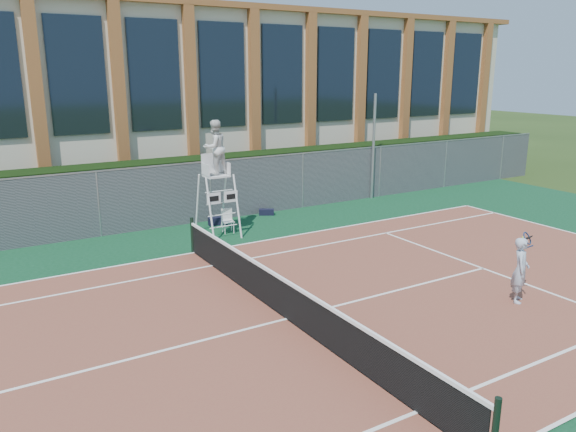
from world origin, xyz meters
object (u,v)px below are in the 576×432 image
steel_pole (373,147)px  plastic_chair (227,219)px  umpire_chair (215,151)px  tennis_player (520,270)px

steel_pole → plastic_chair: size_ratio=5.46×
umpire_chair → tennis_player: size_ratio=2.42×
plastic_chair → steel_pole: bearing=12.0°
tennis_player → plastic_chair: bearing=110.6°
plastic_chair → tennis_player: (3.41, -9.06, 0.34)m
steel_pole → umpire_chair: 8.23m
umpire_chair → tennis_player: bearing=-67.2°
umpire_chair → plastic_chair: (0.39, 0.01, -2.36)m
plastic_chair → tennis_player: tennis_player is taller
steel_pole → tennis_player: size_ratio=2.78×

